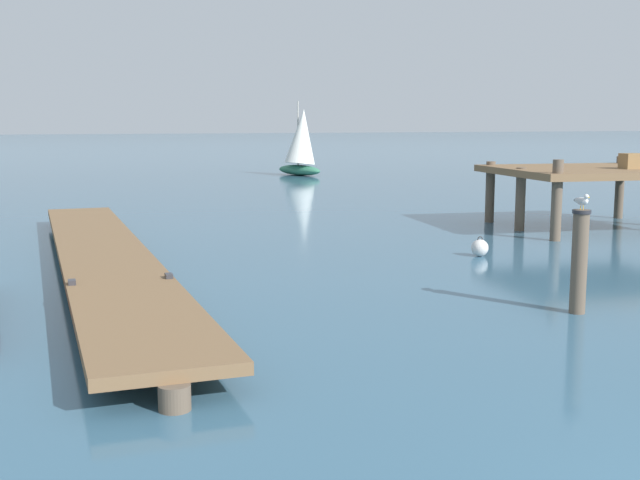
{
  "coord_description": "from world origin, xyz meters",
  "views": [
    {
      "loc": [
        -5.85,
        -3.19,
        3.13
      ],
      "look_at": [
        -1.63,
        7.57,
        1.4
      ],
      "focal_mm": 44.69,
      "sensor_mm": 36.0,
      "label": 1
    }
  ],
  "objects_px": {
    "perched_seagull": "(582,201)",
    "mooring_buoy": "(480,248)",
    "distant_sailboat": "(301,143)",
    "mooring_piling": "(579,260)"
  },
  "relations": [
    {
      "from": "perched_seagull",
      "to": "mooring_buoy",
      "type": "height_order",
      "value": "perched_seagull"
    },
    {
      "from": "perched_seagull",
      "to": "distant_sailboat",
      "type": "height_order",
      "value": "distant_sailboat"
    },
    {
      "from": "distant_sailboat",
      "to": "perched_seagull",
      "type": "bearing_deg",
      "value": -102.4
    },
    {
      "from": "mooring_piling",
      "to": "mooring_buoy",
      "type": "relative_size",
      "value": 3.62
    },
    {
      "from": "perched_seagull",
      "to": "distant_sailboat",
      "type": "xyz_separation_m",
      "value": [
        7.3,
        33.22,
        0.02
      ]
    },
    {
      "from": "mooring_piling",
      "to": "distant_sailboat",
      "type": "relative_size",
      "value": 0.4
    },
    {
      "from": "perched_seagull",
      "to": "distant_sailboat",
      "type": "relative_size",
      "value": 0.09
    },
    {
      "from": "perched_seagull",
      "to": "mooring_piling",
      "type": "bearing_deg",
      "value": -97.43
    },
    {
      "from": "mooring_piling",
      "to": "perched_seagull",
      "type": "bearing_deg",
      "value": 82.57
    },
    {
      "from": "mooring_piling",
      "to": "perched_seagull",
      "type": "distance_m",
      "value": 0.97
    }
  ]
}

